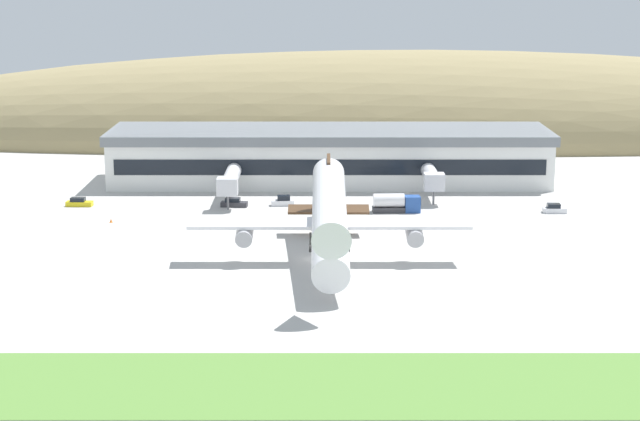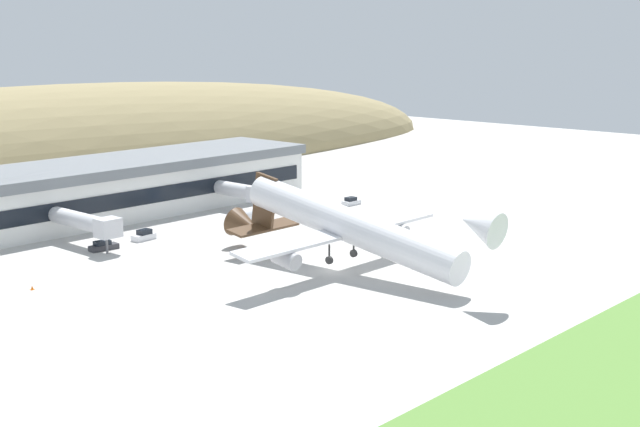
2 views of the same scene
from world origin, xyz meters
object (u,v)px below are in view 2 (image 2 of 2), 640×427
object	(u,v)px
service_car_0	(103,246)
terminal_building	(111,184)
traffic_cone_0	(32,288)
fuel_truck	(251,217)
jetway_0	(87,222)
service_car_1	(351,202)
service_car_2	(144,236)
cargo_airplane	(346,227)
jetway_1	(243,191)

from	to	relation	value
service_car_0	terminal_building	bearing A→B (deg)	52.40
terminal_building	traffic_cone_0	xyz separation A→B (m)	(-34.61, -32.33, -5.34)
terminal_building	fuel_truck	bearing A→B (deg)	-67.01
service_car_0	jetway_0	bearing A→B (deg)	104.95
service_car_1	traffic_cone_0	world-z (taller)	service_car_1
service_car_1	service_car_2	size ratio (longest dim) A/B	0.97
service_car_2	cargo_airplane	bearing A→B (deg)	-78.20
service_car_0	cargo_airplane	bearing A→B (deg)	-65.93
jetway_1	cargo_airplane	xyz separation A→B (m)	(-17.88, -40.18, 2.30)
jetway_1	service_car_2	world-z (taller)	jetway_1
terminal_building	fuel_truck	world-z (taller)	terminal_building
cargo_airplane	service_car_1	bearing A→B (deg)	39.65
service_car_1	cargo_airplane	bearing A→B (deg)	-140.35
jetway_0	traffic_cone_0	world-z (taller)	jetway_0
fuel_truck	traffic_cone_0	world-z (taller)	fuel_truck
service_car_2	fuel_truck	bearing A→B (deg)	-14.96
jetway_0	service_car_0	distance (m)	4.58
jetway_0	service_car_0	xyz separation A→B (m)	(0.80, -2.98, -3.38)
fuel_truck	terminal_building	bearing A→B (deg)	112.99
traffic_cone_0	jetway_1	bearing A→B (deg)	17.44
jetway_1	terminal_building	bearing A→B (deg)	137.39
service_car_2	terminal_building	bearing A→B (deg)	68.29
jetway_0	traffic_cone_0	bearing A→B (deg)	-140.97
terminal_building	service_car_2	xyz separation A→B (m)	(-8.02, -20.15, -4.92)
terminal_building	cargo_airplane	distance (m)	56.18
service_car_0	service_car_2	world-z (taller)	service_car_2
jetway_1	service_car_0	xyz separation A→B (m)	(-33.58, -5.03, -3.38)
jetway_1	service_car_0	distance (m)	34.12
jetway_0	service_car_0	bearing A→B (deg)	-75.05
terminal_building	traffic_cone_0	distance (m)	47.67
jetway_0	traffic_cone_0	size ratio (longest dim) A/B	27.55
terminal_building	service_car_1	world-z (taller)	terminal_building
terminal_building	service_car_2	size ratio (longest dim) A/B	20.48
terminal_building	jetway_1	world-z (taller)	terminal_building
jetway_0	fuel_truck	bearing A→B (deg)	-14.39
service_car_1	fuel_truck	distance (m)	25.84
fuel_truck	jetway_0	bearing A→B (deg)	165.61
service_car_2	fuel_truck	size ratio (longest dim) A/B	0.50
terminal_building	traffic_cone_0	world-z (taller)	terminal_building
terminal_building	jetway_0	distance (m)	24.84
jetway_0	fuel_truck	distance (m)	28.66
jetway_0	cargo_airplane	size ratio (longest dim) A/B	0.34
cargo_airplane	service_car_0	bearing A→B (deg)	114.07
fuel_truck	traffic_cone_0	xyz separation A→B (m)	(-45.28, -7.20, -1.20)
cargo_airplane	service_car_0	distance (m)	38.91
fuel_truck	service_car_0	bearing A→B (deg)	171.30
service_car_0	service_car_2	distance (m)	8.22
service_car_2	service_car_0	bearing A→B (deg)	-173.85
jetway_0	service_car_1	bearing A→B (deg)	-7.96
service_car_0	traffic_cone_0	xyz separation A→B (m)	(-18.42, -11.31, -0.33)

